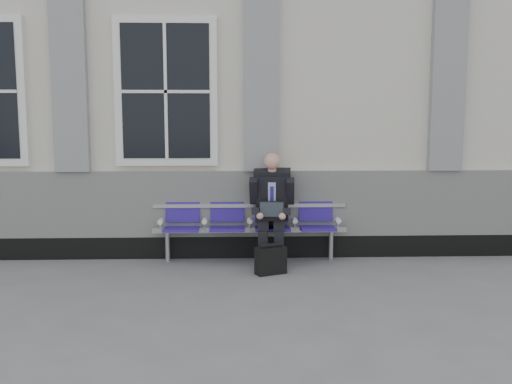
{
  "coord_description": "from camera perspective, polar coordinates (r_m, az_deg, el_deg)",
  "views": [
    {
      "loc": [
        1.27,
        -6.2,
        1.91
      ],
      "look_at": [
        1.52,
        0.9,
        0.98
      ],
      "focal_mm": 40.0,
      "sensor_mm": 36.0,
      "label": 1
    }
  ],
  "objects": [
    {
      "name": "ground",
      "position": [
        6.61,
        -13.17,
        -9.56
      ],
      "size": [
        70.0,
        70.0,
        0.0
      ],
      "primitive_type": "plane",
      "color": "slate",
      "rests_on": "ground"
    },
    {
      "name": "briefcase",
      "position": [
        7.05,
        1.48,
        -6.8
      ],
      "size": [
        0.41,
        0.29,
        0.39
      ],
      "color": "black",
      "rests_on": "ground"
    },
    {
      "name": "businessman",
      "position": [
        7.49,
        1.6,
        -1.23
      ],
      "size": [
        0.61,
        0.82,
        1.45
      ],
      "color": "black",
      "rests_on": "ground"
    },
    {
      "name": "station_building",
      "position": [
        9.76,
        -9.71,
        9.17
      ],
      "size": [
        14.4,
        4.4,
        4.49
      ],
      "color": "beige",
      "rests_on": "ground"
    },
    {
      "name": "bench",
      "position": [
        7.65,
        -0.64,
        -2.8
      ],
      "size": [
        2.6,
        0.47,
        0.91
      ],
      "color": "#9EA0A3",
      "rests_on": "ground"
    }
  ]
}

